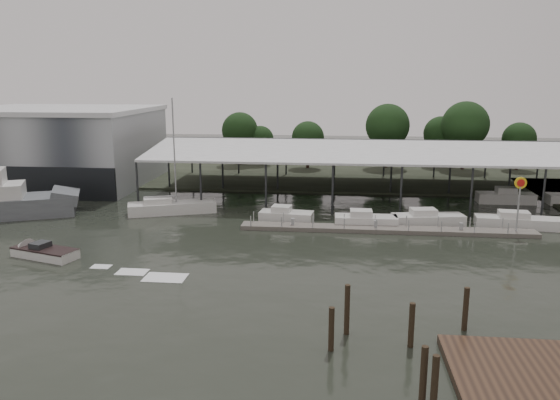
# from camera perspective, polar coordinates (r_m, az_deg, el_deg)

# --- Properties ---
(ground) EXTENTS (200.00, 200.00, 0.00)m
(ground) POSITION_cam_1_polar(r_m,az_deg,el_deg) (44.89, -7.46, -6.19)
(ground) COLOR black
(ground) RESTS_ON ground
(land_strip_far) EXTENTS (140.00, 30.00, 0.30)m
(land_strip_far) POSITION_cam_1_polar(r_m,az_deg,el_deg) (85.11, -0.87, 2.93)
(land_strip_far) COLOR #384030
(land_strip_far) RESTS_ON ground
(storage_warehouse) EXTENTS (24.50, 20.50, 10.50)m
(storage_warehouse) POSITION_cam_1_polar(r_m,az_deg,el_deg) (81.36, -22.06, 5.26)
(storage_warehouse) COLOR #A1A7AB
(storage_warehouse) RESTS_ON ground
(covered_boat_shed) EXTENTS (58.24, 24.00, 6.96)m
(covered_boat_shed) POSITION_cam_1_polar(r_m,az_deg,el_deg) (70.08, 11.67, 5.57)
(covered_boat_shed) COLOR white
(covered_boat_shed) RESTS_ON ground
(floating_dock) EXTENTS (28.00, 2.00, 1.40)m
(floating_dock) POSITION_cam_1_polar(r_m,az_deg,el_deg) (53.40, 11.01, -3.04)
(floating_dock) COLOR #656159
(floating_dock) RESTS_ON ground
(shell_fuel_sign) EXTENTS (1.10, 0.18, 5.55)m
(shell_fuel_sign) POSITION_cam_1_polar(r_m,az_deg,el_deg) (54.92, 23.75, 0.55)
(shell_fuel_sign) COLOR #979A9C
(shell_fuel_sign) RESTS_ON ground
(white_sailboat) EXTENTS (9.67, 5.67, 12.60)m
(white_sailboat) POSITION_cam_1_polar(r_m,az_deg,el_deg) (60.61, -11.35, -0.75)
(white_sailboat) COLOR silver
(white_sailboat) RESTS_ON ground
(speedboat_underway) EXTENTS (16.89, 6.79, 2.00)m
(speedboat_underway) POSITION_cam_1_polar(r_m,az_deg,el_deg) (49.26, -23.77, -5.00)
(speedboat_underway) COLOR silver
(speedboat_underway) RESTS_ON ground
(moored_cruiser_0) EXTENTS (5.63, 2.79, 1.70)m
(moored_cruiser_0) POSITION_cam_1_polar(r_m,az_deg,el_deg) (55.95, 0.61, -1.65)
(moored_cruiser_0) COLOR silver
(moored_cruiser_0) RESTS_ON ground
(moored_cruiser_1) EXTENTS (6.18, 2.28, 1.70)m
(moored_cruiser_1) POSITION_cam_1_polar(r_m,az_deg,el_deg) (54.81, 8.90, -2.10)
(moored_cruiser_1) COLOR silver
(moored_cruiser_1) RESTS_ON ground
(moored_cruiser_2) EXTENTS (7.37, 3.33, 1.70)m
(moored_cruiser_2) POSITION_cam_1_polar(r_m,az_deg,el_deg) (56.67, 15.14, -1.91)
(moored_cruiser_2) COLOR silver
(moored_cruiser_2) RESTS_ON ground
(moored_cruiser_3) EXTENTS (8.29, 2.95, 1.70)m
(moored_cruiser_3) POSITION_cam_1_polar(r_m,az_deg,el_deg) (58.54, 23.57, -2.08)
(moored_cruiser_3) COLOR silver
(moored_cruiser_3) RESTS_ON ground
(mooring_pilings) EXTENTS (8.02, 8.58, 3.60)m
(mooring_pilings) POSITION_cam_1_polar(r_m,az_deg,el_deg) (29.92, 12.46, -14.16)
(mooring_pilings) COLOR #2F2517
(mooring_pilings) RESTS_ON ground
(horizon_tree_line) EXTENTS (67.55, 9.53, 10.95)m
(horizon_tree_line) POSITION_cam_1_polar(r_m,az_deg,el_deg) (90.63, 15.63, 6.91)
(horizon_tree_line) COLOR black
(horizon_tree_line) RESTS_ON ground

